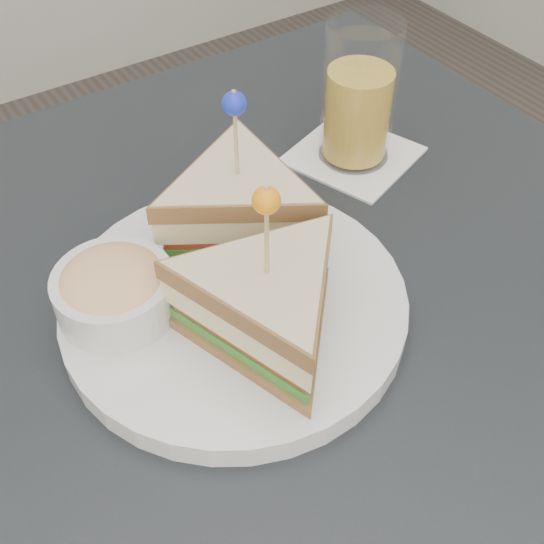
# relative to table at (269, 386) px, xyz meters

# --- Properties ---
(table) EXTENTS (0.80, 0.80, 0.75)m
(table) POSITION_rel_table_xyz_m (0.00, 0.00, 0.00)
(table) COLOR black
(table) RESTS_ON ground
(plate_meal) EXTENTS (0.34, 0.34, 0.16)m
(plate_meal) POSITION_rel_table_xyz_m (-0.01, 0.03, 0.12)
(plate_meal) COLOR silver
(plate_meal) RESTS_ON table
(drink_set) EXTENTS (0.14, 0.14, 0.14)m
(drink_set) POSITION_rel_table_xyz_m (0.20, 0.14, 0.14)
(drink_set) COLOR white
(drink_set) RESTS_ON table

